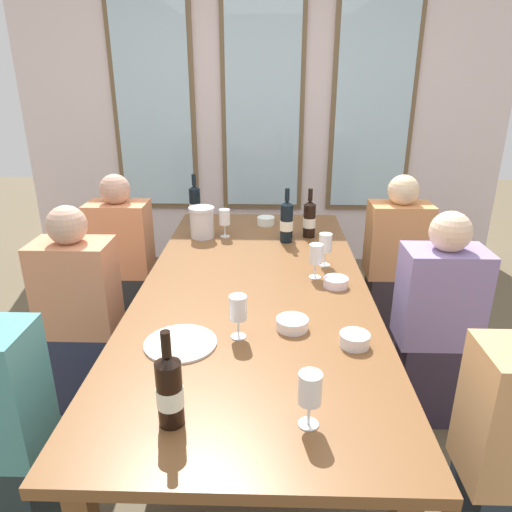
{
  "coord_description": "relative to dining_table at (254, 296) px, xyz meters",
  "views": [
    {
      "loc": [
        0.07,
        -2.06,
        1.69
      ],
      "look_at": [
        0.0,
        0.25,
        0.79
      ],
      "focal_mm": 33.14,
      "sensor_mm": 36.0,
      "label": 1
    }
  ],
  "objects": [
    {
      "name": "metal_pitcher",
      "position": [
        -0.34,
        0.7,
        0.16
      ],
      "size": [
        0.16,
        0.16,
        0.19
      ],
      "color": "silver",
      "rests_on": "dining_table"
    },
    {
      "name": "wine_bottle_0",
      "position": [
        0.31,
        0.72,
        0.18
      ],
      "size": [
        0.08,
        0.08,
        0.3
      ],
      "color": "black",
      "rests_on": "dining_table"
    },
    {
      "name": "wine_glass_5",
      "position": [
        0.36,
        0.26,
        0.18
      ],
      "size": [
        0.07,
        0.07,
        0.17
      ],
      "color": "white",
      "rests_on": "dining_table"
    },
    {
      "name": "wine_bottle_1",
      "position": [
        0.17,
        0.63,
        0.19
      ],
      "size": [
        0.08,
        0.08,
        0.33
      ],
      "color": "black",
      "rests_on": "dining_table"
    },
    {
      "name": "tasting_bowl_2",
      "position": [
        0.05,
        0.96,
        0.09
      ],
      "size": [
        0.11,
        0.11,
        0.05
      ],
      "primitive_type": "cylinder",
      "color": "white",
      "rests_on": "dining_table"
    },
    {
      "name": "tasting_bowl_1",
      "position": [
        0.16,
        -0.41,
        0.09
      ],
      "size": [
        0.13,
        0.13,
        0.04
      ],
      "primitive_type": "cylinder",
      "color": "white",
      "rests_on": "dining_table"
    },
    {
      "name": "seated_person_0",
      "position": [
        -0.89,
        0.05,
        -0.15
      ],
      "size": [
        0.38,
        0.24,
        1.11
      ],
      "color": "#282B42",
      "rests_on": "ground"
    },
    {
      "name": "wine_glass_2",
      "position": [
        0.19,
        -0.96,
        0.18
      ],
      "size": [
        0.07,
        0.07,
        0.17
      ],
      "color": "white",
      "rests_on": "dining_table"
    },
    {
      "name": "tasting_bowl_0",
      "position": [
        0.39,
        -0.01,
        0.09
      ],
      "size": [
        0.12,
        0.12,
        0.04
      ],
      "primitive_type": "cylinder",
      "color": "white",
      "rests_on": "dining_table"
    },
    {
      "name": "dining_table",
      "position": [
        0.0,
        0.0,
        0.0
      ],
      "size": [
        1.08,
        2.42,
        0.74
      ],
      "color": "brown",
      "rests_on": "ground"
    },
    {
      "name": "seated_person_4",
      "position": [
        -0.89,
        0.79,
        -0.15
      ],
      "size": [
        0.38,
        0.24,
        1.11
      ],
      "color": "#2B2E30",
      "rests_on": "ground"
    },
    {
      "name": "ground_plane",
      "position": [
        0.0,
        0.0,
        -0.68
      ],
      "size": [
        12.0,
        12.0,
        0.0
      ],
      "primitive_type": "plane",
      "color": "brown"
    },
    {
      "name": "seated_person_1",
      "position": [
        0.89,
        0.0,
        -0.15
      ],
      "size": [
        0.38,
        0.24,
        1.11
      ],
      "color": "#332838",
      "rests_on": "ground"
    },
    {
      "name": "back_wall_with_windows",
      "position": [
        0.0,
        2.26,
        0.77
      ],
      "size": [
        4.28,
        0.1,
        2.9
      ],
      "color": "silver",
      "rests_on": "ground"
    },
    {
      "name": "wine_glass_4",
      "position": [
        0.3,
        0.09,
        0.18
      ],
      "size": [
        0.07,
        0.07,
        0.17
      ],
      "color": "white",
      "rests_on": "dining_table"
    },
    {
      "name": "wine_bottle_2",
      "position": [
        -0.21,
        -0.96,
        0.18
      ],
      "size": [
        0.08,
        0.08,
        0.3
      ],
      "color": "black",
      "rests_on": "dining_table"
    },
    {
      "name": "wine_glass_0",
      "position": [
        -0.05,
        -0.48,
        0.18
      ],
      "size": [
        0.07,
        0.07,
        0.17
      ],
      "color": "white",
      "rests_on": "dining_table"
    },
    {
      "name": "wine_glass_1",
      "position": [
        -0.21,
        0.71,
        0.18
      ],
      "size": [
        0.07,
        0.07,
        0.17
      ],
      "color": "white",
      "rests_on": "dining_table"
    },
    {
      "name": "seated_person_5",
      "position": [
        0.89,
        0.82,
        -0.15
      ],
      "size": [
        0.38,
        0.24,
        1.11
      ],
      "color": "#352A2D",
      "rests_on": "ground"
    },
    {
      "name": "tasting_bowl_3",
      "position": [
        0.39,
        -0.53,
        0.09
      ],
      "size": [
        0.11,
        0.11,
        0.05
      ],
      "primitive_type": "cylinder",
      "color": "white",
      "rests_on": "dining_table"
    },
    {
      "name": "white_plate_0",
      "position": [
        -0.26,
        -0.54,
        0.07
      ],
      "size": [
        0.27,
        0.27,
        0.01
      ],
      "primitive_type": "cylinder",
      "color": "white",
      "rests_on": "dining_table"
    },
    {
      "name": "wine_glass_3",
      "position": [
        0.17,
        0.72,
        0.18
      ],
      "size": [
        0.07,
        0.07,
        0.17
      ],
      "color": "white",
      "rests_on": "dining_table"
    },
    {
      "name": "wine_bottle_3",
      "position": [
        -0.43,
        1.0,
        0.19
      ],
      "size": [
        0.08,
        0.08,
        0.33
      ],
      "color": "black",
      "rests_on": "dining_table"
    }
  ]
}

